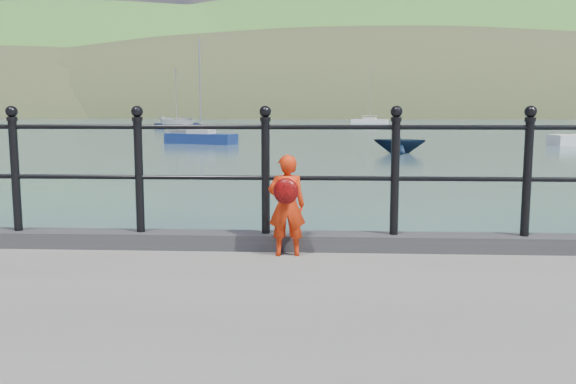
# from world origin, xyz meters

# --- Properties ---
(ground) EXTENTS (600.00, 600.00, 0.00)m
(ground) POSITION_xyz_m (0.00, 0.00, 0.00)
(ground) COLOR #2D4251
(ground) RESTS_ON ground
(kerb) EXTENTS (60.00, 0.30, 0.15)m
(kerb) POSITION_xyz_m (0.00, -0.15, 1.07)
(kerb) COLOR #28282B
(kerb) RESTS_ON quay
(railing) EXTENTS (18.11, 0.11, 1.20)m
(railing) POSITION_xyz_m (0.00, -0.15, 1.82)
(railing) COLOR black
(railing) RESTS_ON kerb
(far_shore) EXTENTS (830.00, 200.00, 156.00)m
(far_shore) POSITION_xyz_m (38.34, 239.41, -22.57)
(far_shore) COLOR #333A21
(far_shore) RESTS_ON ground
(child) EXTENTS (0.36, 0.31, 0.91)m
(child) POSITION_xyz_m (0.81, -0.42, 1.47)
(child) COLOR red
(child) RESTS_ON quay
(launch_white) EXTENTS (3.46, 4.75, 1.72)m
(launch_white) POSITION_xyz_m (-12.12, 50.17, 0.86)
(launch_white) COLOR silver
(launch_white) RESTS_ON ground
(launch_navy) EXTENTS (3.02, 2.71, 1.43)m
(launch_navy) POSITION_xyz_m (5.38, 27.32, 0.71)
(launch_navy) COLOR black
(launch_navy) RESTS_ON ground
(sailboat_left) EXTENTS (5.56, 3.71, 7.72)m
(sailboat_left) POSITION_xyz_m (-16.73, 69.52, 0.34)
(sailboat_left) COLOR black
(sailboat_left) RESTS_ON ground
(sailboat_deep) EXTENTS (6.63, 3.47, 9.37)m
(sailboat_deep) POSITION_xyz_m (9.78, 102.51, 0.34)
(sailboat_deep) COLOR white
(sailboat_deep) RESTS_ON ground
(sailboat_port) EXTENTS (5.19, 3.15, 7.34)m
(sailboat_port) POSITION_xyz_m (-7.06, 35.69, 0.34)
(sailboat_port) COLOR navy
(sailboat_port) RESTS_ON ground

